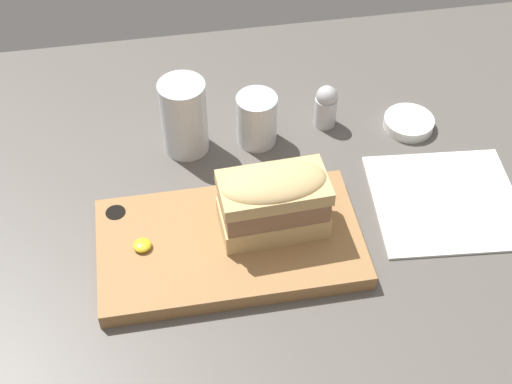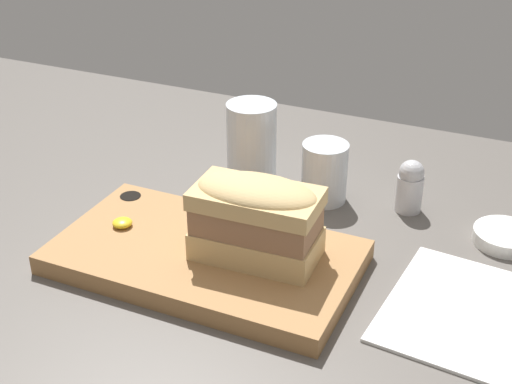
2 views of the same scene
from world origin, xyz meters
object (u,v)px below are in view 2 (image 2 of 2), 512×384
water_glass (252,150)px  napkin (487,319)px  serving_board (205,257)px  condiment_dish (505,237)px  sandwich (256,216)px  salt_shaker (410,186)px  wine_glass (324,174)px

water_glass → napkin: water_glass is taller
serving_board → napkin: serving_board is taller
napkin → condiment_dish: (-0.27, 16.39, 0.64)cm
napkin → sandwich: bearing=-175.3°
sandwich → salt_shaker: sandwich is taller
napkin → condiment_dish: bearing=90.9°
wine_glass → napkin: 30.34cm
serving_board → salt_shaker: bearing=50.6°
wine_glass → napkin: bearing=-35.7°
condiment_dish → serving_board: bearing=-148.1°
serving_board → wine_glass: size_ratio=4.24×
condiment_dish → wine_glass: bearing=177.2°
serving_board → water_glass: (-3.58, 21.04, 4.02)cm
water_glass → salt_shaker: size_ratio=1.66×
serving_board → sandwich: bearing=10.1°
napkin → salt_shaker: salt_shaker is taller
serving_board → napkin: 31.93cm
water_glass → salt_shaker: water_glass is taller
salt_shaker → wine_glass: bearing=-170.8°
sandwich → napkin: 26.78cm
sandwich → napkin: size_ratio=0.65×
wine_glass → water_glass: bearing=178.7°
wine_glass → condiment_dish: 24.40cm
water_glass → salt_shaker: bearing=4.1°
wine_glass → salt_shaker: bearing=9.2°
serving_board → salt_shaker: salt_shaker is taller
serving_board → salt_shaker: 29.37cm
serving_board → condiment_dish: serving_board is taller
water_glass → condiment_dish: 35.38cm
serving_board → water_glass: water_glass is taller
serving_board → sandwich: sandwich is taller
condiment_dish → napkin: bearing=-89.1°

